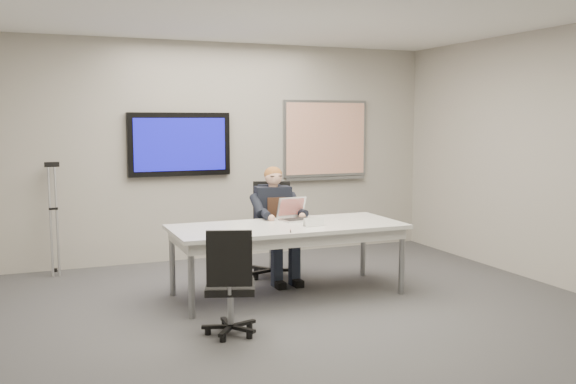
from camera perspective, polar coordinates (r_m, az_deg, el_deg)
name	(u,v)px	position (r m, az deg, el deg)	size (l,w,h in m)	color
floor	(310,323)	(5.86, 1.99, -11.58)	(6.00, 6.00, 0.02)	#3C3C3F
ceiling	(312,2)	(5.66, 2.11, 16.50)	(6.00, 6.00, 0.02)	white
wall_back	(217,151)	(8.41, -6.35, 3.62)	(6.00, 0.02, 2.80)	#A7A297
wall_right	(573,159)	(7.34, 23.98, 2.68)	(0.02, 6.00, 2.80)	#A7A297
conference_table	(288,233)	(6.61, -0.04, -3.65)	(2.39, 1.00, 0.74)	silver
tv_display	(180,144)	(8.23, -9.62, 4.20)	(1.30, 0.09, 0.80)	black
whiteboard	(325,140)	(8.92, 3.35, 4.65)	(1.25, 0.08, 1.10)	gray
office_chair_far	(272,247)	(7.47, -1.45, -4.90)	(0.67, 0.67, 1.09)	black
office_chair_near	(230,302)	(5.47, -5.14, -9.74)	(0.56, 0.56, 0.93)	black
seated_person	(278,235)	(7.21, -0.89, -3.89)	(0.42, 0.72, 1.28)	#1F2534
crutch	(54,217)	(7.96, -20.11, -2.09)	(0.18, 0.33, 1.36)	#9D9FA5
laptop	(295,214)	(6.92, 0.58, -1.99)	(0.37, 0.36, 0.24)	silver
name_tent	(314,222)	(6.52, 2.30, -2.66)	(0.22, 0.06, 0.09)	white
pen	(291,231)	(6.21, 0.23, -3.48)	(0.01, 0.01, 0.13)	black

